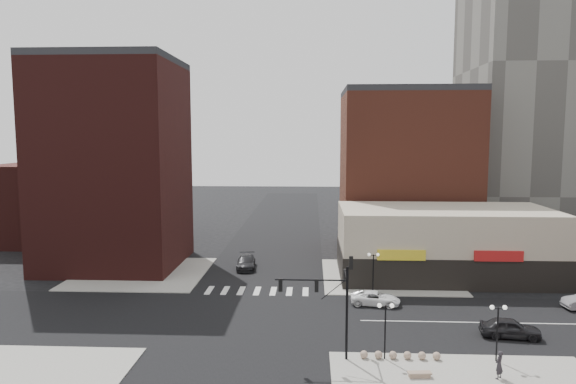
{
  "coord_description": "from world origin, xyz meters",
  "views": [
    {
      "loc": [
        5.66,
        -44.17,
        16.34
      ],
      "look_at": [
        3.35,
        4.11,
        11.0
      ],
      "focal_mm": 32.0,
      "sensor_mm": 36.0,
      "label": 1
    }
  ],
  "objects_px": {
    "dark_sedan_north": "(246,262)",
    "pedestrian": "(499,365)",
    "white_suv": "(375,298)",
    "dark_sedan_east": "(510,328)",
    "street_lamp_se_a": "(385,317)",
    "traffic_signal": "(333,293)",
    "stone_bench": "(419,374)",
    "street_lamp_se_b": "(498,319)",
    "street_lamp_ne": "(373,262)"
  },
  "relations": [
    {
      "from": "street_lamp_se_b",
      "to": "white_suv",
      "type": "height_order",
      "value": "street_lamp_se_b"
    },
    {
      "from": "dark_sedan_north",
      "to": "pedestrian",
      "type": "bearing_deg",
      "value": -58.36
    },
    {
      "from": "traffic_signal",
      "to": "dark_sedan_east",
      "type": "relative_size",
      "value": 1.66
    },
    {
      "from": "traffic_signal",
      "to": "white_suv",
      "type": "relative_size",
      "value": 1.64
    },
    {
      "from": "traffic_signal",
      "to": "street_lamp_se_a",
      "type": "height_order",
      "value": "traffic_signal"
    },
    {
      "from": "street_lamp_se_a",
      "to": "dark_sedan_east",
      "type": "bearing_deg",
      "value": 23.86
    },
    {
      "from": "dark_sedan_east",
      "to": "street_lamp_se_a",
      "type": "bearing_deg",
      "value": 121.42
    },
    {
      "from": "white_suv",
      "to": "pedestrian",
      "type": "relative_size",
      "value": 2.46
    },
    {
      "from": "dark_sedan_north",
      "to": "pedestrian",
      "type": "distance_m",
      "value": 34.89
    },
    {
      "from": "dark_sedan_east",
      "to": "stone_bench",
      "type": "xyz_separation_m",
      "value": [
        -8.82,
        -7.57,
        -0.48
      ]
    },
    {
      "from": "traffic_signal",
      "to": "dark_sedan_north",
      "type": "height_order",
      "value": "traffic_signal"
    },
    {
      "from": "street_lamp_ne",
      "to": "dark_sedan_north",
      "type": "xyz_separation_m",
      "value": [
        -14.46,
        9.37,
        -2.5
      ]
    },
    {
      "from": "traffic_signal",
      "to": "pedestrian",
      "type": "xyz_separation_m",
      "value": [
        10.97,
        -2.91,
        -3.88
      ]
    },
    {
      "from": "white_suv",
      "to": "stone_bench",
      "type": "relative_size",
      "value": 2.92
    },
    {
      "from": "traffic_signal",
      "to": "street_lamp_se_a",
      "type": "relative_size",
      "value": 1.87
    },
    {
      "from": "street_lamp_ne",
      "to": "pedestrian",
      "type": "relative_size",
      "value": 2.16
    },
    {
      "from": "stone_bench",
      "to": "pedestrian",
      "type": "bearing_deg",
      "value": -3.85
    },
    {
      "from": "pedestrian",
      "to": "stone_bench",
      "type": "distance_m",
      "value": 5.32
    },
    {
      "from": "dark_sedan_east",
      "to": "pedestrian",
      "type": "distance_m",
      "value": 8.31
    },
    {
      "from": "dark_sedan_east",
      "to": "dark_sedan_north",
      "type": "height_order",
      "value": "dark_sedan_east"
    },
    {
      "from": "street_lamp_se_b",
      "to": "dark_sedan_north",
      "type": "distance_m",
      "value": 33.32
    },
    {
      "from": "traffic_signal",
      "to": "street_lamp_se_b",
      "type": "relative_size",
      "value": 1.87
    },
    {
      "from": "street_lamp_se_a",
      "to": "street_lamp_se_b",
      "type": "distance_m",
      "value": 8.0
    },
    {
      "from": "street_lamp_se_a",
      "to": "white_suv",
      "type": "height_order",
      "value": "street_lamp_se_a"
    },
    {
      "from": "street_lamp_se_b",
      "to": "dark_sedan_north",
      "type": "relative_size",
      "value": 0.76
    },
    {
      "from": "traffic_signal",
      "to": "white_suv",
      "type": "distance_m",
      "value": 13.71
    },
    {
      "from": "dark_sedan_north",
      "to": "stone_bench",
      "type": "height_order",
      "value": "dark_sedan_north"
    },
    {
      "from": "stone_bench",
      "to": "street_lamp_se_b",
      "type": "bearing_deg",
      "value": 20.27
    },
    {
      "from": "pedestrian",
      "to": "stone_bench",
      "type": "xyz_separation_m",
      "value": [
        -5.26,
        -0.07,
        -0.76
      ]
    },
    {
      "from": "dark_sedan_east",
      "to": "pedestrian",
      "type": "bearing_deg",
      "value": 162.19
    },
    {
      "from": "street_lamp_se_b",
      "to": "street_lamp_ne",
      "type": "distance_m",
      "value": 17.46
    },
    {
      "from": "traffic_signal",
      "to": "dark_sedan_north",
      "type": "bearing_deg",
      "value": 111.04
    },
    {
      "from": "white_suv",
      "to": "dark_sedan_east",
      "type": "distance_m",
      "value": 12.51
    },
    {
      "from": "stone_bench",
      "to": "street_lamp_se_a",
      "type": "bearing_deg",
      "value": 120.07
    },
    {
      "from": "pedestrian",
      "to": "street_lamp_se_b",
      "type": "bearing_deg",
      "value": -149.32
    },
    {
      "from": "street_lamp_ne",
      "to": "street_lamp_se_a",
      "type": "bearing_deg",
      "value": -93.58
    },
    {
      "from": "street_lamp_se_a",
      "to": "dark_sedan_north",
      "type": "xyz_separation_m",
      "value": [
        -13.46,
        25.37,
        -2.5
      ]
    },
    {
      "from": "white_suv",
      "to": "dark_sedan_east",
      "type": "relative_size",
      "value": 1.01
    },
    {
      "from": "white_suv",
      "to": "stone_bench",
      "type": "height_order",
      "value": "white_suv"
    },
    {
      "from": "street_lamp_se_b",
      "to": "dark_sedan_east",
      "type": "distance_m",
      "value": 6.04
    },
    {
      "from": "white_suv",
      "to": "traffic_signal",
      "type": "bearing_deg",
      "value": 166.85
    },
    {
      "from": "white_suv",
      "to": "dark_sedan_north",
      "type": "xyz_separation_m",
      "value": [
        -14.28,
        13.02,
        0.13
      ]
    },
    {
      "from": "street_lamp_ne",
      "to": "white_suv",
      "type": "distance_m",
      "value": 4.5
    },
    {
      "from": "dark_sedan_east",
      "to": "pedestrian",
      "type": "relative_size",
      "value": 2.44
    },
    {
      "from": "street_lamp_se_b",
      "to": "stone_bench",
      "type": "relative_size",
      "value": 2.56
    },
    {
      "from": "white_suv",
      "to": "stone_bench",
      "type": "xyz_separation_m",
      "value": [
        1.12,
        -15.16,
        -0.34
      ]
    },
    {
      "from": "pedestrian",
      "to": "traffic_signal",
      "type": "bearing_deg",
      "value": -58.04
    },
    {
      "from": "traffic_signal",
      "to": "white_suv",
      "type": "bearing_deg",
      "value": 69.38
    },
    {
      "from": "street_lamp_se_a",
      "to": "white_suv",
      "type": "relative_size",
      "value": 0.88
    },
    {
      "from": "street_lamp_se_b",
      "to": "white_suv",
      "type": "bearing_deg",
      "value": 120.17
    }
  ]
}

